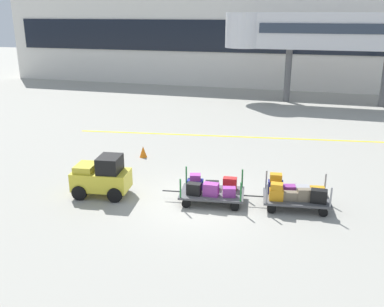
% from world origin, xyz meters
% --- Properties ---
extents(ground_plane, '(120.00, 120.00, 0.00)m').
position_xyz_m(ground_plane, '(0.00, 0.00, 0.00)').
color(ground_plane, '#9E9B91').
extents(apron_lead_line, '(21.66, 3.24, 0.01)m').
position_xyz_m(apron_lead_line, '(1.68, 9.24, 0.00)').
color(apron_lead_line, yellow).
rests_on(apron_lead_line, ground_plane).
extents(terminal_building, '(52.35, 2.51, 8.36)m').
position_xyz_m(terminal_building, '(0.00, 25.98, 4.19)').
color(terminal_building, silver).
rests_on(terminal_building, ground_plane).
extents(jet_bridge, '(14.73, 3.00, 6.63)m').
position_xyz_m(jet_bridge, '(3.60, 19.99, 5.26)').
color(jet_bridge, silver).
rests_on(jet_bridge, ground_plane).
extents(baggage_tug, '(2.22, 1.46, 1.58)m').
position_xyz_m(baggage_tug, '(-3.64, -0.35, 0.75)').
color(baggage_tug, gold).
rests_on(baggage_tug, ground_plane).
extents(baggage_cart_lead, '(3.07, 1.68, 1.10)m').
position_xyz_m(baggage_cart_lead, '(0.43, 0.18, 0.50)').
color(baggage_cart_lead, '#4C4C4F').
rests_on(baggage_cart_lead, ground_plane).
extents(baggage_cart_middle, '(3.07, 1.68, 1.14)m').
position_xyz_m(baggage_cart_middle, '(3.39, 0.54, 0.53)').
color(baggage_cart_middle, '#4C4C4F').
rests_on(baggage_cart_middle, ground_plane).
extents(safety_cone_far, '(0.36, 0.36, 0.55)m').
position_xyz_m(safety_cone_far, '(-3.87, 4.26, 0.28)').
color(safety_cone_far, orange).
rests_on(safety_cone_far, ground_plane).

